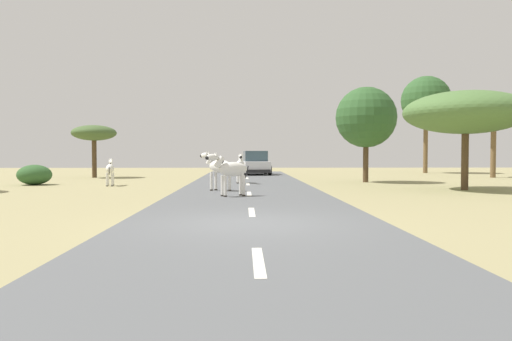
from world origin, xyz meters
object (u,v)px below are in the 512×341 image
(zebra_0, at_px, (240,165))
(tree_4, at_px, (94,134))
(zebra_2, at_px, (219,167))
(bush_1, at_px, (34,175))
(zebra_3, at_px, (110,169))
(tree_3, at_px, (366,117))
(tree_5, at_px, (426,101))
(tree_6, at_px, (466,113))
(car_0, at_px, (255,164))
(tree_0, at_px, (494,111))
(zebra_1, at_px, (231,170))

(zebra_0, distance_m, tree_4, 12.29)
(zebra_2, bearing_deg, bush_1, 100.13)
(zebra_3, relative_size, bush_1, 0.85)
(tree_4, bearing_deg, zebra_3, -68.71)
(zebra_3, bearing_deg, bush_1, 158.32)
(tree_3, height_order, tree_5, tree_5)
(zebra_0, relative_size, tree_6, 0.31)
(car_0, xyz_separation_m, bush_1, (-11.52, -11.28, -0.33))
(car_0, xyz_separation_m, tree_5, (14.06, 3.67, 5.05))
(car_0, distance_m, tree_6, 17.87)
(tree_6, xyz_separation_m, bush_1, (-20.31, 4.08, -2.85))
(zebra_3, distance_m, tree_3, 13.96)
(car_0, bearing_deg, tree_3, 118.25)
(car_0, bearing_deg, bush_1, 40.16)
(bush_1, bearing_deg, zebra_0, 2.12)
(tree_4, xyz_separation_m, bush_1, (-0.75, -7.65, -2.41))
(tree_0, height_order, tree_6, tree_0)
(zebra_0, height_order, tree_3, tree_3)
(tree_5, relative_size, tree_6, 1.50)
(zebra_1, distance_m, tree_3, 12.26)
(zebra_1, bearing_deg, tree_4, 7.32)
(tree_3, distance_m, tree_4, 17.65)
(car_0, height_order, tree_6, tree_6)
(tree_3, distance_m, bush_1, 17.82)
(zebra_0, bearing_deg, bush_1, 0.04)
(zebra_0, relative_size, zebra_3, 1.14)
(zebra_3, height_order, tree_0, tree_0)
(tree_5, bearing_deg, bush_1, -149.71)
(tree_3, distance_m, tree_6, 6.69)
(zebra_1, bearing_deg, tree_0, -73.84)
(zebra_1, relative_size, tree_4, 0.46)
(car_0, bearing_deg, tree_4, 14.37)
(zebra_2, xyz_separation_m, car_0, (1.91, 16.13, -0.19))
(tree_4, height_order, bush_1, tree_4)
(zebra_2, relative_size, tree_3, 0.31)
(zebra_3, relative_size, tree_4, 0.42)
(zebra_1, bearing_deg, car_0, -28.55)
(zebra_0, bearing_deg, tree_4, -38.84)
(car_0, distance_m, tree_5, 15.39)
(zebra_3, bearing_deg, zebra_0, -0.18)
(zebra_1, bearing_deg, zebra_3, 17.73)
(tree_5, bearing_deg, tree_0, -78.34)
(zebra_2, xyz_separation_m, tree_4, (-8.86, 12.51, 1.88))
(bush_1, bearing_deg, zebra_2, -26.81)
(zebra_2, distance_m, tree_5, 25.90)
(zebra_3, distance_m, tree_4, 9.30)
(tree_0, bearing_deg, tree_3, -152.49)
(car_0, distance_m, tree_4, 11.55)
(zebra_3, distance_m, bush_1, 4.13)
(car_0, height_order, bush_1, car_0)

